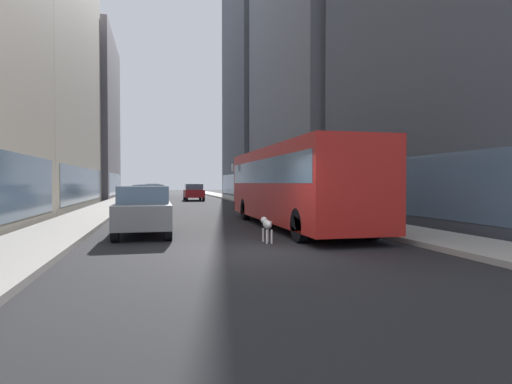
% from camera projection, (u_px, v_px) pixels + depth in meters
% --- Properties ---
extents(ground_plane, '(120.00, 120.00, 0.00)m').
position_uv_depth(ground_plane, '(180.00, 199.00, 44.55)').
color(ground_plane, '#232326').
extents(sidewalk_left, '(2.40, 110.00, 0.15)m').
position_uv_depth(sidewalk_left, '(123.00, 199.00, 43.24)').
color(sidewalk_left, '#9E9991').
rests_on(sidewalk_left, ground).
extents(sidewalk_right, '(2.40, 110.00, 0.15)m').
position_uv_depth(sidewalk_right, '(233.00, 198.00, 45.85)').
color(sidewalk_right, '#ADA89E').
rests_on(sidewalk_right, ground).
extents(building_left_mid, '(8.98, 18.38, 19.75)m').
position_uv_depth(building_left_mid, '(16.00, 66.00, 29.43)').
color(building_left_mid, '#B2A893').
rests_on(building_left_mid, ground).
extents(building_left_far, '(9.82, 14.84, 18.17)m').
position_uv_depth(building_left_far, '(69.00, 118.00, 47.42)').
color(building_left_far, slate).
rests_on(building_left_far, ground).
extents(building_right_mid, '(9.35, 18.28, 24.03)m').
position_uv_depth(building_right_mid, '(324.00, 65.00, 36.88)').
color(building_right_mid, slate).
rests_on(building_right_mid, ground).
extents(building_right_far, '(10.23, 15.49, 36.81)m').
position_uv_depth(building_right_far, '(271.00, 52.00, 53.74)').
color(building_right_far, '#4C515B').
rests_on(building_right_far, ground).
extents(transit_bus, '(2.78, 11.53, 3.05)m').
position_uv_depth(transit_bus, '(292.00, 182.00, 16.50)').
color(transit_bus, red).
rests_on(transit_bus, ground).
extents(car_black_suv, '(1.73, 4.43, 1.62)m').
position_uv_depth(car_black_suv, '(153.00, 190.00, 52.33)').
color(car_black_suv, black).
rests_on(car_black_suv, ground).
extents(car_silver_sedan, '(1.82, 4.12, 1.62)m').
position_uv_depth(car_silver_sedan, '(149.00, 199.00, 23.94)').
color(car_silver_sedan, '#B7BABF').
rests_on(car_silver_sedan, ground).
extents(car_red_coupe, '(1.82, 3.97, 1.62)m').
position_uv_depth(car_red_coupe, '(194.00, 192.00, 41.68)').
color(car_red_coupe, red).
rests_on(car_red_coupe, ground).
extents(car_blue_hatchback, '(1.72, 4.41, 1.62)m').
position_uv_depth(car_blue_hatchback, '(150.00, 196.00, 29.74)').
color(car_blue_hatchback, '#4C6BB7').
rests_on(car_blue_hatchback, ground).
extents(car_grey_wagon, '(1.74, 4.80, 1.62)m').
position_uv_depth(car_grey_wagon, '(144.00, 210.00, 14.29)').
color(car_grey_wagon, slate).
rests_on(car_grey_wagon, ground).
extents(dalmatian_dog, '(0.22, 0.96, 0.72)m').
position_uv_depth(dalmatian_dog, '(267.00, 225.00, 12.24)').
color(dalmatian_dog, white).
rests_on(dalmatian_dog, ground).
extents(pedestrian_with_handbag, '(0.45, 0.34, 1.69)m').
position_uv_depth(pedestrian_with_handbag, '(356.00, 201.00, 16.89)').
color(pedestrian_with_handbag, '#1E1E2D').
rests_on(pedestrian_with_handbag, sidewalk_right).
extents(traffic_light_near, '(0.24, 0.40, 3.40)m').
position_uv_depth(traffic_light_near, '(361.00, 163.00, 15.38)').
color(traffic_light_near, black).
rests_on(traffic_light_near, sidewalk_right).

